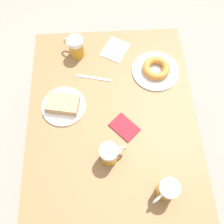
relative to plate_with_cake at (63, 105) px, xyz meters
name	(u,v)px	position (x,y,z in m)	size (l,w,h in m)	color
ground_plane	(112,154)	(-0.23, 0.05, -0.73)	(8.00, 8.00, 0.00)	gray
table	(112,119)	(-0.23, 0.05, -0.08)	(0.80, 1.03, 0.71)	olive
plate_with_cake	(63,105)	(0.00, 0.00, 0.00)	(0.21, 0.21, 0.05)	white
plate_with_donut	(156,69)	(-0.47, -0.18, 0.00)	(0.24, 0.24, 0.05)	white
beer_mug_left	(76,47)	(-0.06, -0.32, 0.04)	(0.11, 0.09, 0.11)	#C68C23
beer_mug_center	(110,154)	(-0.21, 0.26, 0.04)	(0.12, 0.08, 0.11)	#C68C23
beer_mug_right	(167,190)	(-0.43, 0.42, 0.04)	(0.11, 0.09, 0.11)	#C68C23
napkin_folded	(115,50)	(-0.27, -0.33, -0.02)	(0.17, 0.18, 0.00)	white
fork	(94,78)	(-0.15, -0.16, -0.02)	(0.18, 0.05, 0.00)	silver
passport_near_edge	(124,127)	(-0.28, 0.12, -0.02)	(0.15, 0.15, 0.01)	maroon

